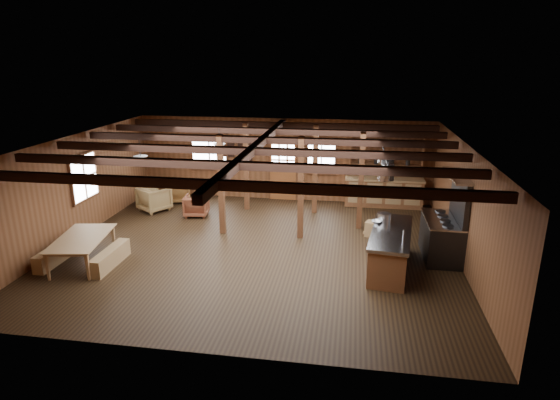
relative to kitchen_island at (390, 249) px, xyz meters
name	(u,v)px	position (x,y,z in m)	size (l,w,h in m)	color
room	(257,197)	(-3.30, 0.63, 0.92)	(10.04, 9.04, 2.84)	black
ceiling_joists	(257,146)	(-3.30, 0.81, 2.20)	(9.80, 8.82, 0.18)	black
timber_posts	(289,178)	(-2.78, 2.71, 0.92)	(3.95, 2.35, 2.80)	#462314
back_door	(283,175)	(-3.30, 5.08, 0.40)	(1.02, 0.08, 2.15)	brown
window_back_left	(209,152)	(-5.90, 5.09, 1.12)	(1.32, 0.06, 1.32)	white
window_back_right	(321,155)	(-2.00, 5.09, 1.12)	(1.02, 0.06, 1.32)	white
window_left	(84,177)	(-8.26, 1.13, 1.12)	(0.14, 1.24, 1.32)	white
notice_boards	(240,152)	(-4.80, 5.09, 1.16)	(1.08, 0.03, 0.90)	beige
back_counter	(384,189)	(0.10, 4.84, 0.12)	(2.55, 0.60, 2.45)	brown
pendant_lamps	(183,153)	(-5.55, 1.63, 1.77)	(1.86, 2.36, 0.66)	#292A2C
pot_rack	(385,164)	(-0.18, 0.98, 1.82)	(0.43, 3.00, 0.44)	#292A2C
kitchen_island	(390,249)	(0.00, 0.00, 0.00)	(1.20, 2.59, 1.20)	brown
step_stool	(374,229)	(-0.30, 2.00, -0.27)	(0.47, 0.34, 0.42)	olive
commercial_range	(444,232)	(1.35, 0.86, 0.19)	(0.88, 1.72, 2.12)	#292A2C
dining_table	(84,251)	(-7.20, -0.90, -0.14)	(1.93, 1.08, 0.68)	#986F45
bench_wall	(57,254)	(-7.95, -0.90, -0.27)	(0.28, 1.49, 0.41)	olive
bench_aisle	(110,258)	(-6.55, -0.90, -0.27)	(0.28, 1.49, 0.41)	olive
armchair_a	(179,193)	(-6.76, 4.24, -0.16)	(0.69, 0.71, 0.64)	brown
armchair_b	(196,206)	(-5.71, 2.93, -0.15)	(0.70, 0.72, 0.66)	brown
armchair_c	(154,199)	(-7.21, 3.21, -0.08)	(0.84, 0.87, 0.79)	olive
counter_pot	(384,217)	(-0.13, 0.67, 0.56)	(0.33, 0.33, 0.20)	silver
bowl	(377,222)	(-0.32, 0.50, 0.49)	(0.24, 0.24, 0.06)	silver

